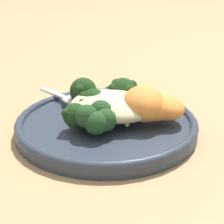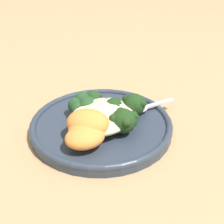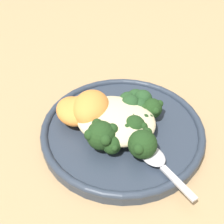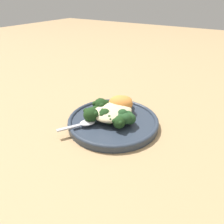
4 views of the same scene
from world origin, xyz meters
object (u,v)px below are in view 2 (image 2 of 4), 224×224
(broccoli_stalk_5, at_px, (92,104))
(spoon, at_px, (141,108))
(broccoli_stalk_1, at_px, (123,121))
(sweet_potato_chunk_1, at_px, (88,124))
(sweet_potato_chunk_0, at_px, (85,131))
(sweet_potato_chunk_2, at_px, (89,125))
(broccoli_stalk_2, at_px, (127,108))
(kale_tuft, at_px, (82,105))
(sweet_potato_chunk_3, at_px, (85,137))
(plate, at_px, (100,126))
(quinoa_mound, at_px, (102,116))
(broccoli_stalk_3, at_px, (108,111))
(broccoli_stalk_4, at_px, (103,108))
(broccoli_stalk_0, at_px, (119,121))

(broccoli_stalk_5, distance_m, spoon, 0.09)
(broccoli_stalk_1, height_order, sweet_potato_chunk_1, sweet_potato_chunk_1)
(sweet_potato_chunk_0, bearing_deg, sweet_potato_chunk_2, -173.59)
(broccoli_stalk_2, height_order, sweet_potato_chunk_2, same)
(broccoli_stalk_2, relative_size, kale_tuft, 2.09)
(sweet_potato_chunk_1, xyz_separation_m, sweet_potato_chunk_3, (0.03, 0.01, -0.01))
(plate, distance_m, sweet_potato_chunk_3, 0.08)
(quinoa_mound, bearing_deg, plate, -121.44)
(broccoli_stalk_3, height_order, spoon, broccoli_stalk_3)
(broccoli_stalk_2, bearing_deg, sweet_potato_chunk_3, -156.06)
(broccoli_stalk_2, distance_m, sweet_potato_chunk_3, 0.11)
(broccoli_stalk_1, relative_size, broccoli_stalk_2, 0.72)
(sweet_potato_chunk_0, xyz_separation_m, sweet_potato_chunk_2, (-0.01, -0.00, 0.00))
(broccoli_stalk_2, xyz_separation_m, broccoli_stalk_4, (0.01, -0.04, -0.01))
(quinoa_mound, height_order, sweet_potato_chunk_0, sweet_potato_chunk_0)
(sweet_potato_chunk_2, bearing_deg, broccoli_stalk_0, 134.10)
(broccoli_stalk_3, bearing_deg, sweet_potato_chunk_2, -160.70)
(plate, xyz_separation_m, sweet_potato_chunk_1, (0.05, 0.01, 0.03))
(plate, bearing_deg, broccoli_stalk_5, -126.61)
(broccoli_stalk_1, relative_size, sweet_potato_chunk_2, 1.36)
(plate, xyz_separation_m, broccoli_stalk_3, (-0.01, 0.01, 0.03))
(broccoli_stalk_4, bearing_deg, sweet_potato_chunk_2, -169.19)
(sweet_potato_chunk_1, bearing_deg, spoon, 161.49)
(sweet_potato_chunk_0, xyz_separation_m, sweet_potato_chunk_3, (0.01, 0.01, -0.00))
(spoon, bearing_deg, sweet_potato_chunk_0, -164.03)
(plate, height_order, sweet_potato_chunk_1, sweet_potato_chunk_1)
(sweet_potato_chunk_2, bearing_deg, kale_tuft, -137.23)
(broccoli_stalk_4, xyz_separation_m, sweet_potato_chunk_1, (0.07, 0.01, 0.01))
(quinoa_mound, height_order, broccoli_stalk_2, broccoli_stalk_2)
(broccoli_stalk_2, bearing_deg, broccoli_stalk_3, 164.78)
(sweet_potato_chunk_0, height_order, spoon, sweet_potato_chunk_0)
(spoon, bearing_deg, sweet_potato_chunk_2, -166.43)
(broccoli_stalk_3, height_order, sweet_potato_chunk_1, sweet_potato_chunk_1)
(kale_tuft, bearing_deg, broccoli_stalk_3, 98.74)
(sweet_potato_chunk_2, distance_m, kale_tuft, 0.07)
(broccoli_stalk_5, xyz_separation_m, sweet_potato_chunk_2, (0.07, 0.04, 0.01))
(sweet_potato_chunk_1, distance_m, spoon, 0.13)
(broccoli_stalk_0, bearing_deg, sweet_potato_chunk_2, -151.81)
(broccoli_stalk_5, xyz_separation_m, sweet_potato_chunk_0, (0.08, 0.04, 0.00))
(plate, xyz_separation_m, broccoli_stalk_5, (-0.02, -0.03, 0.02))
(plate, xyz_separation_m, kale_tuft, (-0.01, -0.04, 0.03))
(sweet_potato_chunk_1, xyz_separation_m, kale_tuft, (-0.05, -0.05, -0.01))
(quinoa_mound, xyz_separation_m, sweet_potato_chunk_0, (0.06, 0.00, 0.00))
(broccoli_stalk_5, distance_m, sweet_potato_chunk_3, 0.11)
(broccoli_stalk_5, xyz_separation_m, sweet_potato_chunk_1, (0.07, 0.04, 0.01))
(plate, xyz_separation_m, broccoli_stalk_2, (-0.04, 0.03, 0.03))
(sweet_potato_chunk_0, height_order, kale_tuft, same)
(broccoli_stalk_3, bearing_deg, plate, 170.82)
(broccoli_stalk_2, height_order, broccoli_stalk_5, broccoli_stalk_2)
(broccoli_stalk_0, relative_size, broccoli_stalk_3, 1.13)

